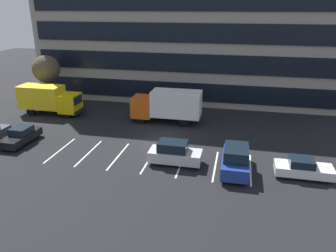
% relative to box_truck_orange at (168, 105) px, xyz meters
% --- Properties ---
extents(ground_plane, '(120.00, 120.00, 0.00)m').
position_rel_box_truck_orange_xyz_m(ground_plane, '(0.52, -5.63, -2.03)').
color(ground_plane, black).
extents(office_building, '(40.67, 12.18, 21.60)m').
position_rel_box_truck_orange_xyz_m(office_building, '(0.52, 12.32, 8.77)').
color(office_building, gray).
rests_on(office_building, ground_plane).
extents(lot_markings, '(16.94, 5.40, 0.01)m').
position_rel_box_truck_orange_xyz_m(lot_markings, '(0.52, -9.42, -2.03)').
color(lot_markings, silver).
rests_on(lot_markings, ground_plane).
extents(box_truck_orange, '(7.78, 2.58, 3.61)m').
position_rel_box_truck_orange_xyz_m(box_truck_orange, '(0.00, 0.00, 0.00)').
color(box_truck_orange, '#D85914').
rests_on(box_truck_orange, ground_plane).
extents(box_truck_yellow_all, '(7.39, 2.45, 3.43)m').
position_rel_box_truck_orange_xyz_m(box_truck_yellow_all, '(-14.36, -0.30, -0.10)').
color(box_truck_yellow_all, yellow).
rests_on(box_truck_yellow_all, ground_plane).
extents(sedan_black, '(1.82, 4.35, 1.56)m').
position_rel_box_truck_orange_xyz_m(sedan_black, '(-12.25, -8.77, -1.30)').
color(sedan_black, black).
rests_on(sedan_black, ground_plane).
extents(suv_navy, '(2.05, 4.83, 2.18)m').
position_rel_box_truck_orange_xyz_m(suv_navy, '(7.69, -10.07, -0.98)').
color(suv_navy, navy).
rests_on(suv_navy, ground_plane).
extents(sedan_white, '(4.25, 1.78, 1.52)m').
position_rel_box_truck_orange_xyz_m(sedan_white, '(12.75, -9.75, -1.31)').
color(sedan_white, white).
rests_on(sedan_white, ground_plane).
extents(suv_silver, '(4.30, 1.82, 1.94)m').
position_rel_box_truck_orange_xyz_m(suv_silver, '(2.77, -9.73, -1.09)').
color(suv_silver, silver).
rests_on(suv_silver, ground_plane).
extents(bare_tree, '(3.44, 3.44, 6.45)m').
position_rel_box_truck_orange_xyz_m(bare_tree, '(-16.48, 3.18, 2.68)').
color(bare_tree, '#473323').
rests_on(bare_tree, ground_plane).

